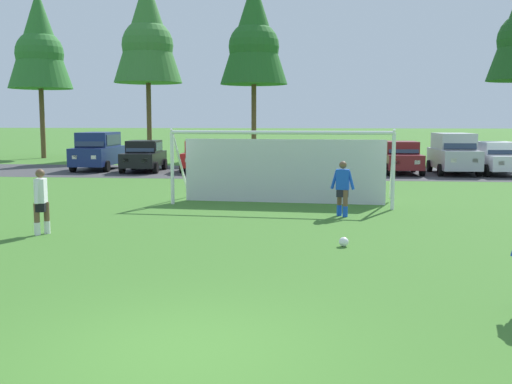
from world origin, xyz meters
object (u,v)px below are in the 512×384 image
(parked_car_slot_center_left, at_px, (202,156))
(parked_car_slot_end, at_px, (496,158))
(soccer_goal, at_px, (282,166))
(parked_car_slot_center_right, at_px, (303,156))
(parked_car_slot_far_left, at_px, (98,151))
(parked_car_slot_far_right, at_px, (453,153))
(player_midfield_center, at_px, (343,189))
(player_striker_near, at_px, (41,202))
(soccer_ball, at_px, (344,242))
(parked_car_slot_right, at_px, (401,157))
(parked_car_slot_center, at_px, (268,157))
(parked_car_slot_left, at_px, (144,156))

(parked_car_slot_center_left, height_order, parked_car_slot_end, same)
(soccer_goal, distance_m, parked_car_slot_center_right, 13.29)
(parked_car_slot_far_left, height_order, parked_car_slot_far_right, same)
(player_midfield_center, height_order, parked_car_slot_far_left, parked_car_slot_far_left)
(player_striker_near, bearing_deg, soccer_goal, 48.29)
(parked_car_slot_center_right, bearing_deg, parked_car_slot_end, -5.87)
(player_midfield_center, bearing_deg, parked_car_slot_far_right, 67.14)
(soccer_ball, height_order, parked_car_slot_far_right, parked_car_slot_far_right)
(parked_car_slot_center_right, height_order, parked_car_slot_far_right, parked_car_slot_far_right)
(player_striker_near, height_order, parked_car_slot_right, parked_car_slot_right)
(parked_car_slot_center, distance_m, parked_car_slot_far_right, 9.86)
(parked_car_slot_center_left, bearing_deg, parked_car_slot_right, -1.70)
(player_striker_near, xyz_separation_m, parked_car_slot_far_left, (-5.85, 19.30, 0.29))
(player_striker_near, bearing_deg, parked_car_slot_far_right, 53.44)
(parked_car_slot_far_left, height_order, parked_car_slot_center_left, parked_car_slot_far_left)
(parked_car_slot_left, height_order, parked_car_slot_center_right, same)
(parked_car_slot_left, height_order, parked_car_slot_right, same)
(parked_car_slot_center_left, relative_size, parked_car_slot_center, 1.02)
(soccer_ball, height_order, parked_car_slot_end, parked_car_slot_end)
(parked_car_slot_left, xyz_separation_m, parked_car_slot_far_right, (16.80, 0.23, 0.24))
(parked_car_slot_far_left, bearing_deg, parked_car_slot_far_right, -1.63)
(parked_car_slot_far_left, bearing_deg, parked_car_slot_center, -5.39)
(parked_car_slot_center_left, xyz_separation_m, parked_car_slot_center_right, (5.59, 0.55, 0.00))
(parked_car_slot_left, xyz_separation_m, parked_car_slot_center, (6.95, -0.14, 0.00))
(soccer_ball, bearing_deg, parked_car_slot_center_right, 94.43)
(soccer_goal, xyz_separation_m, parked_car_slot_center, (-1.56, 12.08, -0.42))
(parked_car_slot_left, bearing_deg, parked_car_slot_center, -1.17)
(parked_car_slot_right, bearing_deg, soccer_ball, -100.82)
(parked_car_slot_left, bearing_deg, parked_car_slot_far_right, 0.79)
(parked_car_slot_far_left, height_order, parked_car_slot_left, parked_car_slot_far_left)
(parked_car_slot_end, bearing_deg, parked_car_slot_center, -179.26)
(parked_car_slot_right, bearing_deg, player_midfield_center, -103.50)
(soccer_ball, distance_m, parked_car_slot_center_left, 20.99)
(parked_car_slot_center, bearing_deg, parked_car_slot_end, 0.74)
(soccer_goal, xyz_separation_m, player_midfield_center, (1.95, -2.58, -0.47))
(parked_car_slot_left, xyz_separation_m, parked_car_slot_end, (18.95, 0.01, 0.00))
(player_midfield_center, xyz_separation_m, parked_car_slot_left, (-10.46, 14.80, 0.05))
(soccer_ball, xyz_separation_m, player_striker_near, (-7.45, 0.70, 0.71))
(soccer_ball, xyz_separation_m, parked_car_slot_left, (-10.35, 19.20, 0.77))
(parked_car_slot_end, bearing_deg, soccer_goal, -130.48)
(parked_car_slot_far_left, height_order, parked_car_slot_end, parked_car_slot_far_left)
(soccer_goal, xyz_separation_m, parked_car_slot_end, (10.44, 12.23, -0.42))
(parked_car_slot_left, distance_m, parked_car_slot_end, 18.95)
(soccer_ball, distance_m, parked_car_slot_right, 19.76)
(player_midfield_center, relative_size, parked_car_slot_far_right, 0.35)
(player_midfield_center, relative_size, parked_car_slot_left, 0.38)
(parked_car_slot_far_left, bearing_deg, parked_car_slot_left, -15.05)
(player_striker_near, xyz_separation_m, parked_car_slot_right, (11.16, 18.69, 0.05))
(parked_car_slot_center_left, xyz_separation_m, parked_car_slot_end, (15.75, -0.50, 0.00))
(soccer_goal, xyz_separation_m, parked_car_slot_center_left, (-5.31, 12.73, -0.42))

